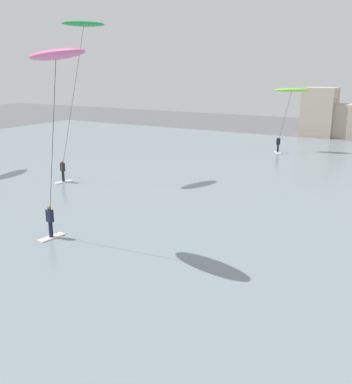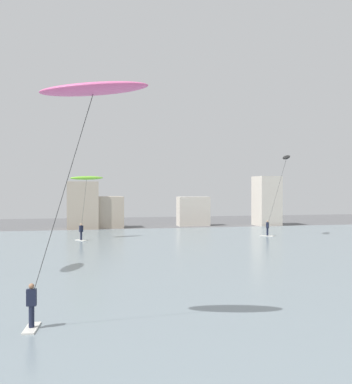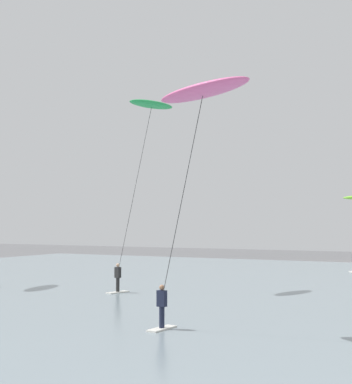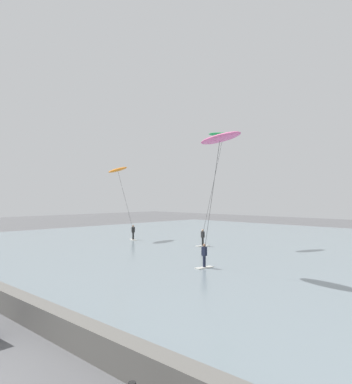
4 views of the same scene
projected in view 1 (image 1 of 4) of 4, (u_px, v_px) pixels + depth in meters
The scene contains 4 objects.
water_bay at pixel (256, 191), 30.20m from camera, with size 84.00×52.00×0.10m, color gray.
kitesurfer_pink at pixel (55, 69), 17.77m from camera, with size 4.48×2.87×8.84m.
kitesurfer_green at pixel (82, 37), 30.43m from camera, with size 2.61×4.21×11.22m.
kitesurfer_lime at pixel (291, 95), 43.14m from camera, with size 3.51×3.10×6.25m.
Camera 1 is at (9.96, 2.86, 8.06)m, focal length 41.50 mm.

